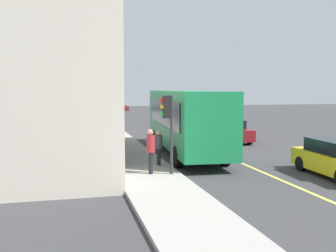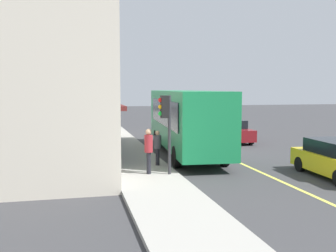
{
  "view_description": "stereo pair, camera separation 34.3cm",
  "coord_description": "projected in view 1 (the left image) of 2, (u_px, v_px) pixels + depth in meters",
  "views": [
    {
      "loc": [
        -20.87,
        8.15,
        3.63
      ],
      "look_at": [
        -0.14,
        2.9,
        1.6
      ],
      "focal_mm": 42.38,
      "sensor_mm": 36.0,
      "label": 1
    },
    {
      "loc": [
        -20.95,
        7.81,
        3.63
      ],
      "look_at": [
        -0.14,
        2.9,
        1.6
      ],
      "focal_mm": 42.38,
      "sensor_mm": 36.0,
      "label": 2
    }
  ],
  "objects": [
    {
      "name": "ground",
      "position": [
        217.0,
        153.0,
        22.48
      ],
      "size": [
        120.0,
        120.0,
        0.0
      ],
      "primitive_type": "plane",
      "color": "#38383A"
    },
    {
      "name": "sidewalk",
      "position": [
        129.0,
        155.0,
        21.25
      ],
      "size": [
        80.0,
        2.64,
        0.15
      ],
      "primitive_type": "cube",
      "color": "#9E9B93",
      "rests_on": "ground"
    },
    {
      "name": "lane_centre_stripe",
      "position": [
        217.0,
        153.0,
        22.48
      ],
      "size": [
        36.0,
        0.16,
        0.01
      ],
      "primitive_type": "cube",
      "color": "#D8D14C",
      "rests_on": "ground"
    },
    {
      "name": "storefront_building",
      "position": [
        21.0,
        34.0,
        21.4
      ],
      "size": [
        19.8,
        9.0,
        13.12
      ],
      "color": "beige",
      "rests_on": "ground"
    },
    {
      "name": "bus",
      "position": [
        185.0,
        119.0,
        21.72
      ],
      "size": [
        11.28,
        3.31,
        3.5
      ],
      "color": "#197F47",
      "rests_on": "ground"
    },
    {
      "name": "traffic_light",
      "position": [
        168.0,
        116.0,
        15.9
      ],
      "size": [
        0.3,
        0.52,
        3.2
      ],
      "color": "#2D2D33",
      "rests_on": "sidewalk"
    },
    {
      "name": "car_maroon",
      "position": [
        230.0,
        131.0,
        27.04
      ],
      "size": [
        4.34,
        1.93,
        1.52
      ],
      "color": "maroon",
      "rests_on": "ground"
    },
    {
      "name": "car_white",
      "position": [
        201.0,
        123.0,
        33.18
      ],
      "size": [
        4.34,
        1.93,
        1.52
      ],
      "color": "white",
      "rests_on": "ground"
    },
    {
      "name": "pedestrian_waiting",
      "position": [
        151.0,
        147.0,
        16.08
      ],
      "size": [
        0.34,
        0.34,
        1.85
      ],
      "color": "black",
      "rests_on": "sidewalk"
    },
    {
      "name": "pedestrian_mid_block",
      "position": [
        159.0,
        145.0,
        17.93
      ],
      "size": [
        0.34,
        0.34,
        1.58
      ],
      "color": "black",
      "rests_on": "sidewalk"
    }
  ]
}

